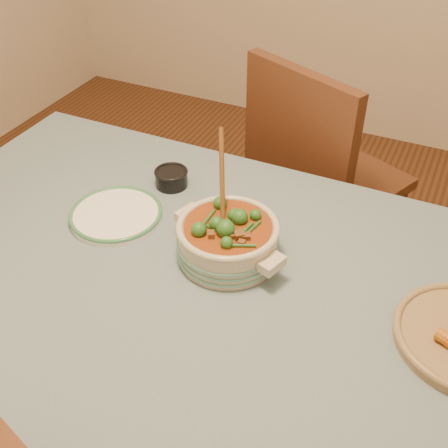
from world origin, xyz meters
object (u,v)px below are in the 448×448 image
at_px(white_plate, 116,214).
at_px(condiment_bowl, 171,177).
at_px(stew_casserole, 228,237).
at_px(chair_far, 316,174).
at_px(dining_table, 191,297).

height_order(white_plate, condiment_bowl, condiment_bowl).
bearing_deg(white_plate, stew_casserole, -2.47).
bearing_deg(condiment_bowl, white_plate, -106.48).
xyz_separation_m(white_plate, chair_far, (0.36, 0.73, -0.20)).
distance_m(dining_table, white_plate, 0.32).
bearing_deg(dining_table, condiment_bowl, 126.09).
bearing_deg(condiment_bowl, chair_far, 60.41).
height_order(dining_table, white_plate, white_plate).
height_order(stew_casserole, chair_far, stew_casserole).
distance_m(dining_table, condiment_bowl, 0.40).
bearing_deg(stew_casserole, condiment_bowl, 142.46).
bearing_deg(dining_table, chair_far, 84.88).
relative_size(white_plate, condiment_bowl, 2.57).
bearing_deg(dining_table, white_plate, 160.07).
relative_size(stew_casserole, white_plate, 1.07).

